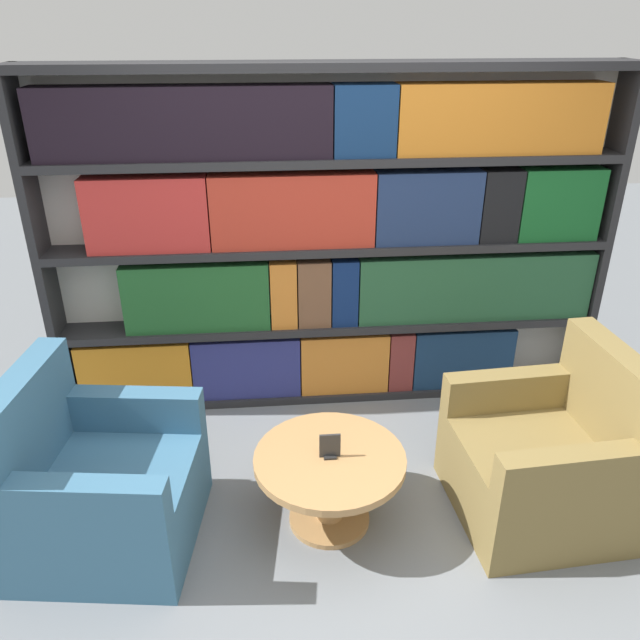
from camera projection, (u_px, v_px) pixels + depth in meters
name	position (u px, v px, depth m)	size (l,w,h in m)	color
ground_plane	(361.00, 556.00, 3.04)	(14.00, 14.00, 0.00)	slate
bookshelf	(332.00, 246.00, 3.91)	(3.53, 0.30, 2.14)	silver
armchair_left	(100.00, 487.00, 3.02)	(0.90, 0.90, 0.92)	#386684
armchair_right	(547.00, 461.00, 3.20)	(0.86, 0.86, 0.92)	olive
coffee_table	(330.00, 475.00, 3.12)	(0.76, 0.76, 0.41)	#AD7F4C
table_sign	(330.00, 447.00, 3.05)	(0.10, 0.06, 0.13)	black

